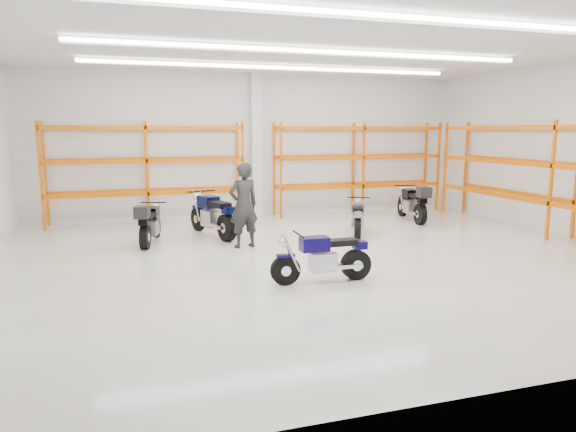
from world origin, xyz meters
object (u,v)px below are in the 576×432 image
object	(u,v)px
motorcycle_back_c	(358,218)
standing_man	(244,205)
motorcycle_main	(326,258)
motorcycle_back_a	(149,224)
motorcycle_back_d	(413,204)
motorcycle_back_b	(213,216)
structural_column	(256,146)

from	to	relation	value
motorcycle_back_c	standing_man	distance (m)	3.29
motorcycle_main	motorcycle_back_c	bearing A→B (deg)	57.90
motorcycle_back_a	motorcycle_back_d	xyz separation A→B (m)	(7.79, 0.96, 0.04)
motorcycle_back_a	standing_man	distance (m)	2.39
motorcycle_back_b	standing_man	xyz separation A→B (m)	(0.49, -1.47, 0.47)
motorcycle_back_a	motorcycle_back_b	distance (m)	1.72
motorcycle_main	motorcycle_back_d	xyz separation A→B (m)	(4.84, 5.13, 0.10)
motorcycle_back_b	motorcycle_back_d	world-z (taller)	motorcycle_back_b
motorcycle_main	motorcycle_back_c	world-z (taller)	motorcycle_back_c
standing_man	motorcycle_back_a	bearing A→B (deg)	-37.64
standing_man	structural_column	size ratio (longest dim) A/B	0.45
motorcycle_back_b	motorcycle_back_a	bearing A→B (deg)	-162.44
motorcycle_back_c	structural_column	world-z (taller)	structural_column
motorcycle_back_d	motorcycle_back_a	bearing A→B (deg)	-172.98
motorcycle_back_a	motorcycle_back_c	bearing A→B (deg)	-4.29
motorcycle_back_b	motorcycle_main	bearing A→B (deg)	-74.27
motorcycle_back_b	structural_column	distance (m)	3.81
motorcycle_back_a	standing_man	bearing A→B (deg)	-24.05
motorcycle_back_a	structural_column	world-z (taller)	structural_column
motorcycle_back_d	structural_column	size ratio (longest dim) A/B	0.49
motorcycle_main	motorcycle_back_b	distance (m)	4.87
motorcycle_back_b	standing_man	bearing A→B (deg)	-71.50
motorcycle_back_a	structural_column	bearing A→B (deg)	43.89
motorcycle_back_a	structural_column	xyz separation A→B (m)	(3.50, 3.36, 1.75)
motorcycle_back_c	motorcycle_back_d	xyz separation A→B (m)	(2.47, 1.36, 0.10)
standing_man	motorcycle_back_c	bearing A→B (deg)	176.20
motorcycle_back_c	structural_column	xyz separation A→B (m)	(-1.83, 3.76, 1.81)
motorcycle_back_c	structural_column	size ratio (longest dim) A/B	0.40
motorcycle_back_b	motorcycle_back_c	distance (m)	3.80
motorcycle_back_b	motorcycle_back_c	size ratio (longest dim) A/B	1.26
motorcycle_back_b	motorcycle_back_d	xyz separation A→B (m)	(6.16, 0.44, 0.01)
motorcycle_back_a	motorcycle_back_d	size ratio (longest dim) A/B	0.91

